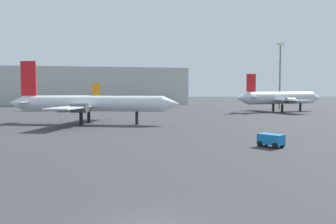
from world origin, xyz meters
The scene contains 6 objects.
airplane_distant centered at (-4.38, 44.91, 3.45)m, with size 29.22×21.79×10.66m.
airplane_far_left centered at (44.07, 69.65, 3.71)m, with size 28.61×20.92×9.88m.
airplane_far_right centered at (-12.09, 87.00, 2.88)m, with size 23.50×16.65×7.83m.
baggage_cart centered at (14.33, 17.65, 0.76)m, with size 2.37×2.73×1.30m.
light_mast_right centered at (51.12, 82.95, 11.45)m, with size 2.40×0.50×20.35m.
terminal_building centered at (-4.84, 133.89, 7.53)m, with size 73.33×23.80×15.06m, color #B7B7B2.
Camera 1 is at (-1.62, -12.81, 5.54)m, focal length 35.90 mm.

